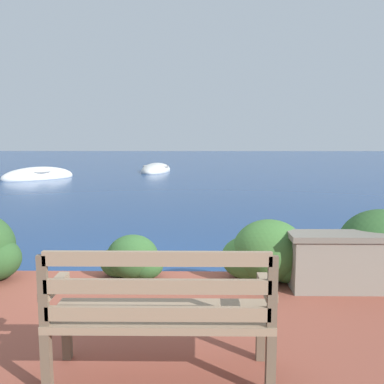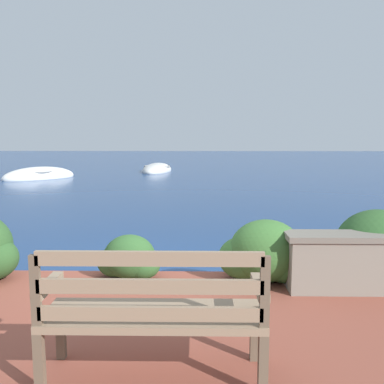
% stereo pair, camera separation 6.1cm
% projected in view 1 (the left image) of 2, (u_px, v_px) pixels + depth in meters
% --- Properties ---
extents(ground_plane, '(80.00, 80.00, 0.00)m').
position_uv_depth(ground_plane, '(124.00, 289.00, 5.13)').
color(ground_plane, navy).
extents(park_bench, '(1.48, 0.48, 0.93)m').
position_uv_depth(park_bench, '(160.00, 310.00, 2.79)').
color(park_bench, brown).
rests_on(park_bench, patio_terrace).
extents(stone_wall, '(1.52, 0.39, 0.61)m').
position_uv_depth(stone_wall, '(361.00, 262.00, 4.44)').
color(stone_wall, gray).
rests_on(stone_wall, patio_terrace).
extents(hedge_clump_centre, '(0.73, 0.53, 0.50)m').
position_uv_depth(hedge_clump_centre, '(132.00, 259.00, 4.84)').
color(hedge_clump_centre, '#2D5628').
rests_on(hedge_clump_centre, patio_terrace).
extents(hedge_clump_right, '(1.01, 0.73, 0.69)m').
position_uv_depth(hedge_clump_right, '(268.00, 254.00, 4.74)').
color(hedge_clump_right, '#38662D').
rests_on(hedge_clump_right, patio_terrace).
extents(hedge_clump_far_right, '(1.17, 0.84, 0.80)m').
position_uv_depth(hedge_clump_far_right, '(379.00, 249.00, 4.77)').
color(hedge_clump_far_right, '#2D5628').
rests_on(hedge_clump_far_right, patio_terrace).
extents(rowboat_nearest, '(2.98, 2.85, 0.85)m').
position_uv_depth(rowboat_nearest, '(38.00, 177.00, 17.53)').
color(rowboat_nearest, silver).
rests_on(rowboat_nearest, ground_plane).
extents(rowboat_mid, '(1.68, 3.07, 0.73)m').
position_uv_depth(rowboat_mid, '(156.00, 170.00, 20.78)').
color(rowboat_mid, silver).
rests_on(rowboat_mid, ground_plane).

